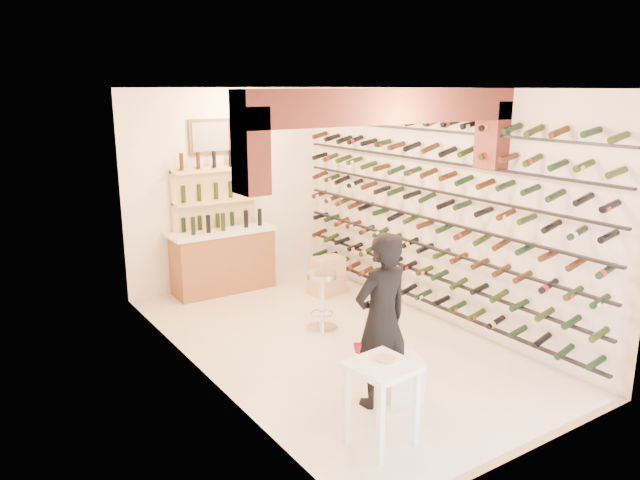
{
  "coord_description": "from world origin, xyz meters",
  "views": [
    {
      "loc": [
        -4.21,
        -6.03,
        3.23
      ],
      "look_at": [
        0.0,
        0.3,
        1.3
      ],
      "focal_mm": 34.25,
      "sensor_mm": 36.0,
      "label": 1
    }
  ],
  "objects_px": {
    "wine_rack": "(425,212)",
    "chrome_barstool": "(322,297)",
    "tasting_table": "(381,378)",
    "white_stool": "(402,378)",
    "crate_lower": "(327,284)",
    "person": "(381,320)",
    "back_counter": "(223,259)"
  },
  "relations": [
    {
      "from": "chrome_barstool",
      "to": "crate_lower",
      "type": "relative_size",
      "value": 1.53
    },
    {
      "from": "white_stool",
      "to": "chrome_barstool",
      "type": "bearing_deg",
      "value": 80.34
    },
    {
      "from": "back_counter",
      "to": "tasting_table",
      "type": "bearing_deg",
      "value": -97.85
    },
    {
      "from": "back_counter",
      "to": "person",
      "type": "height_order",
      "value": "person"
    },
    {
      "from": "wine_rack",
      "to": "tasting_table",
      "type": "xyz_separation_m",
      "value": [
        -2.49,
        -2.15,
        -0.89
      ]
    },
    {
      "from": "person",
      "to": "chrome_barstool",
      "type": "distance_m",
      "value": 2.11
    },
    {
      "from": "wine_rack",
      "to": "crate_lower",
      "type": "height_order",
      "value": "wine_rack"
    },
    {
      "from": "back_counter",
      "to": "white_stool",
      "type": "xyz_separation_m",
      "value": [
        0.06,
        -4.27,
        -0.3
      ]
    },
    {
      "from": "crate_lower",
      "to": "white_stool",
      "type": "bearing_deg",
      "value": -111.01
    },
    {
      "from": "tasting_table",
      "to": "crate_lower",
      "type": "relative_size",
      "value": 1.85
    },
    {
      "from": "back_counter",
      "to": "tasting_table",
      "type": "distance_m",
      "value": 4.84
    },
    {
      "from": "white_stool",
      "to": "person",
      "type": "height_order",
      "value": "person"
    },
    {
      "from": "wine_rack",
      "to": "tasting_table",
      "type": "height_order",
      "value": "wine_rack"
    },
    {
      "from": "wine_rack",
      "to": "white_stool",
      "type": "bearing_deg",
      "value": -137.46
    },
    {
      "from": "chrome_barstool",
      "to": "crate_lower",
      "type": "height_order",
      "value": "chrome_barstool"
    },
    {
      "from": "back_counter",
      "to": "tasting_table",
      "type": "relative_size",
      "value": 1.74
    },
    {
      "from": "wine_rack",
      "to": "chrome_barstool",
      "type": "height_order",
      "value": "wine_rack"
    },
    {
      "from": "chrome_barstool",
      "to": "tasting_table",
      "type": "bearing_deg",
      "value": -112.67
    },
    {
      "from": "back_counter",
      "to": "crate_lower",
      "type": "xyz_separation_m",
      "value": [
        1.3,
        -1.05,
        -0.37
      ]
    },
    {
      "from": "tasting_table",
      "to": "wine_rack",
      "type": "bearing_deg",
      "value": 35.44
    },
    {
      "from": "wine_rack",
      "to": "tasting_table",
      "type": "distance_m",
      "value": 3.41
    },
    {
      "from": "wine_rack",
      "to": "white_stool",
      "type": "relative_size",
      "value": 12.14
    },
    {
      "from": "person",
      "to": "crate_lower",
      "type": "bearing_deg",
      "value": -117.86
    },
    {
      "from": "tasting_table",
      "to": "white_stool",
      "type": "xyz_separation_m",
      "value": [
        0.73,
        0.53,
        -0.43
      ]
    },
    {
      "from": "person",
      "to": "chrome_barstool",
      "type": "bearing_deg",
      "value": -109.41
    },
    {
      "from": "wine_rack",
      "to": "back_counter",
      "type": "relative_size",
      "value": 3.35
    },
    {
      "from": "chrome_barstool",
      "to": "crate_lower",
      "type": "xyz_separation_m",
      "value": [
        0.89,
        1.17,
        -0.31
      ]
    },
    {
      "from": "white_stool",
      "to": "wine_rack",
      "type": "bearing_deg",
      "value": 42.54
    },
    {
      "from": "back_counter",
      "to": "wine_rack",
      "type": "bearing_deg",
      "value": -55.34
    },
    {
      "from": "back_counter",
      "to": "tasting_table",
      "type": "xyz_separation_m",
      "value": [
        -0.66,
        -4.8,
        0.13
      ]
    },
    {
      "from": "chrome_barstool",
      "to": "crate_lower",
      "type": "bearing_deg",
      "value": 52.87
    },
    {
      "from": "person",
      "to": "chrome_barstool",
      "type": "height_order",
      "value": "person"
    }
  ]
}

